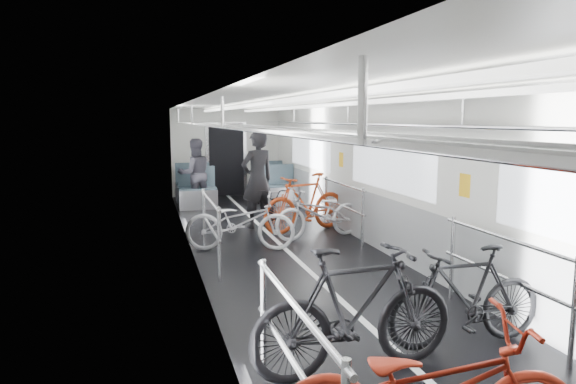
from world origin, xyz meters
name	(u,v)px	position (x,y,z in m)	size (l,w,h in m)	color
car_shell	(270,175)	(0.00, 1.78, 1.13)	(3.02, 14.01, 2.41)	black
bike_left_mid	(356,310)	(-0.53, -3.47, 0.56)	(0.52, 1.85, 1.11)	black
bike_left_far	(240,222)	(-0.72, 0.86, 0.47)	(0.62, 1.79, 0.94)	silver
bike_right_near	(466,296)	(0.69, -3.24, 0.48)	(0.45, 1.61, 0.97)	black
bike_right_mid	(320,213)	(0.80, 1.31, 0.46)	(0.61, 1.76, 0.93)	silver
bike_right_far	(305,203)	(0.72, 1.91, 0.56)	(0.52, 1.85, 1.11)	#B83C16
bike_aisle	(270,207)	(0.15, 2.42, 0.41)	(0.54, 1.54, 0.81)	black
person_standing	(257,179)	(-0.07, 2.52, 0.96)	(0.70, 0.46, 1.92)	black
person_seated	(195,174)	(-1.05, 5.06, 0.83)	(0.81, 0.63, 1.67)	#312F37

